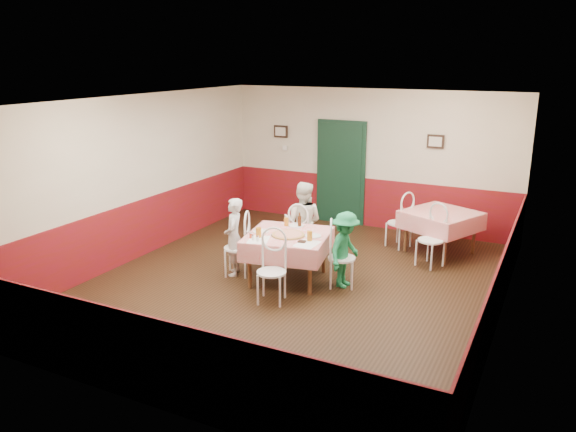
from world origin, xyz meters
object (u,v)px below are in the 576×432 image
at_px(chair_second_b, 431,240).
at_px(glass_a, 259,232).
at_px(diner_right, 345,250).
at_px(diner_far, 303,222).
at_px(pizza, 288,234).
at_px(glass_b, 310,236).
at_px(beer_bottle, 300,220).
at_px(glass_c, 286,222).
at_px(second_table, 440,233).
at_px(wallet, 302,242).
at_px(chair_right, 342,258).
at_px(chair_second_a, 399,223).
at_px(diner_left, 234,237).
at_px(chair_left, 237,248).
at_px(main_table, 288,257).
at_px(chair_far, 302,237).
at_px(chair_near, 271,272).

bearing_deg(chair_second_b, glass_a, -113.34).
bearing_deg(diner_right, diner_far, 59.78).
bearing_deg(diner_far, pizza, 93.16).
distance_m(glass_b, beer_bottle, 0.72).
bearing_deg(beer_bottle, glass_b, -52.45).
height_order(diner_far, diner_right, diner_far).
height_order(chair_second_b, diner_right, diner_right).
relative_size(glass_c, diner_right, 0.11).
relative_size(second_table, diner_far, 0.80).
distance_m(beer_bottle, wallet, 0.78).
xyz_separation_m(pizza, beer_bottle, (-0.04, 0.48, 0.09)).
relative_size(chair_right, chair_second_a, 1.00).
height_order(wallet, diner_left, diner_left).
distance_m(chair_second_a, diner_far, 1.96).
height_order(chair_left, pizza, chair_left).
xyz_separation_m(wallet, diner_left, (-1.25, 0.10, -0.14)).
bearing_deg(pizza, chair_second_b, 42.66).
xyz_separation_m(chair_left, glass_b, (1.27, 0.00, 0.38)).
relative_size(chair_second_a, diner_left, 0.71).
distance_m(main_table, diner_left, 0.94).
height_order(chair_far, glass_b, glass_b).
bearing_deg(glass_a, diner_right, 22.76).
bearing_deg(pizza, chair_second_a, 66.22).
distance_m(chair_second_a, pizza, 2.67).
relative_size(chair_right, glass_b, 6.09).
xyz_separation_m(main_table, glass_b, (0.43, -0.15, 0.46)).
xyz_separation_m(chair_right, diner_far, (-1.00, 0.73, 0.25)).
bearing_deg(main_table, glass_b, -18.90).
bearing_deg(wallet, second_table, 50.02).
height_order(glass_c, diner_left, diner_left).
relative_size(chair_near, beer_bottle, 4.17).
distance_m(chair_far, diner_right, 1.25).
relative_size(diner_left, diner_right, 1.07).
height_order(chair_far, wallet, chair_far).
relative_size(glass_c, wallet, 1.23).
height_order(chair_second_a, pizza, chair_second_a).
height_order(second_table, chair_second_a, chair_second_a).
xyz_separation_m(main_table, chair_second_a, (1.11, 2.36, 0.08)).
xyz_separation_m(chair_far, glass_b, (0.59, -0.98, 0.38)).
bearing_deg(glass_a, glass_b, 14.53).
bearing_deg(second_table, chair_far, -142.77).
height_order(chair_far, chair_second_a, same).
bearing_deg(glass_c, diner_left, -140.88).
relative_size(pizza, glass_a, 3.24).
distance_m(chair_near, diner_far, 1.77).
relative_size(chair_right, pizza, 1.81).
bearing_deg(chair_second_a, pizza, 0.97).
bearing_deg(main_table, chair_second_a, 64.93).
relative_size(chair_right, glass_a, 5.85).
bearing_deg(main_table, chair_near, -79.60).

